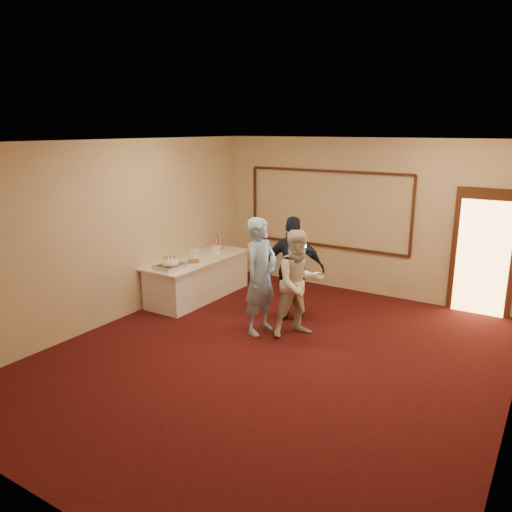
# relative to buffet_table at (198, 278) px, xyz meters

# --- Properties ---
(floor) EXTENTS (7.00, 7.00, 0.00)m
(floor) POSITION_rel_buffet_table_xyz_m (2.55, -1.52, -0.39)
(floor) COLOR black
(floor) RESTS_ON ground
(room_walls) EXTENTS (6.04, 7.04, 3.02)m
(room_walls) POSITION_rel_buffet_table_xyz_m (2.55, -1.52, 1.64)
(room_walls) COLOR beige
(room_walls) RESTS_ON floor
(wall_molding) EXTENTS (3.45, 0.04, 1.55)m
(wall_molding) POSITION_rel_buffet_table_xyz_m (1.75, 1.95, 1.21)
(wall_molding) COLOR #382211
(wall_molding) RESTS_ON room_walls
(doorway) EXTENTS (1.05, 0.07, 2.20)m
(doorway) POSITION_rel_buffet_table_xyz_m (4.70, 1.94, 0.69)
(doorway) COLOR #382211
(doorway) RESTS_ON floor
(buffet_table) EXTENTS (0.91, 2.32, 0.77)m
(buffet_table) POSITION_rel_buffet_table_xyz_m (0.00, 0.00, 0.00)
(buffet_table) COLOR white
(buffet_table) RESTS_ON floor
(pavlova_tray) EXTENTS (0.42, 0.58, 0.20)m
(pavlova_tray) POSITION_rel_buffet_table_xyz_m (0.05, -0.83, 0.47)
(pavlova_tray) COLOR silver
(pavlova_tray) RESTS_ON buffet_table
(cupcake_stand) EXTENTS (0.27, 0.27, 0.39)m
(cupcake_stand) POSITION_rel_buffet_table_xyz_m (-0.15, 0.85, 0.52)
(cupcake_stand) COLOR #E8575D
(cupcake_stand) RESTS_ON buffet_table
(plate_stack_a) EXTENTS (0.19, 0.19, 0.16)m
(plate_stack_a) POSITION_rel_buffet_table_xyz_m (-0.08, 0.01, 0.46)
(plate_stack_a) COLOR white
(plate_stack_a) RESTS_ON buffet_table
(plate_stack_b) EXTENTS (0.21, 0.21, 0.17)m
(plate_stack_b) POSITION_rel_buffet_table_xyz_m (0.10, 0.44, 0.47)
(plate_stack_b) COLOR white
(plate_stack_b) RESTS_ON buffet_table
(tart) EXTENTS (0.25, 0.25, 0.05)m
(tart) POSITION_rel_buffet_table_xyz_m (0.14, -0.30, 0.41)
(tart) COLOR white
(tart) RESTS_ON buffet_table
(man) EXTENTS (0.51, 0.72, 1.85)m
(man) POSITION_rel_buffet_table_xyz_m (1.90, -0.81, 0.54)
(man) COLOR #8AB6DD
(man) RESTS_ON floor
(woman) EXTENTS (1.00, 1.04, 1.69)m
(woman) POSITION_rel_buffet_table_xyz_m (2.46, -0.60, 0.46)
(woman) COLOR silver
(woman) RESTS_ON floor
(guest) EXTENTS (1.13, 0.79, 1.77)m
(guest) POSITION_rel_buffet_table_xyz_m (2.08, -0.06, 0.50)
(guest) COLOR black
(guest) RESTS_ON floor
(camera_flash) EXTENTS (0.07, 0.04, 0.05)m
(camera_flash) POSITION_rel_buffet_table_xyz_m (2.30, -0.16, 0.95)
(camera_flash) COLOR white
(camera_flash) RESTS_ON guest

